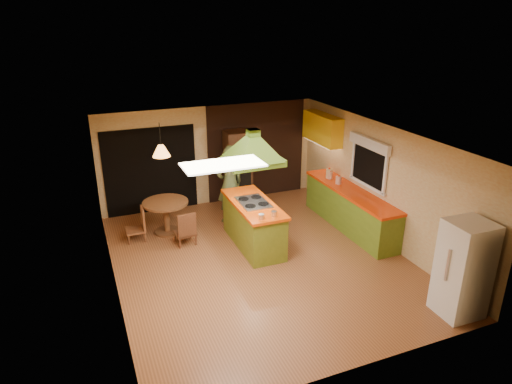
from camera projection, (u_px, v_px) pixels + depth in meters
name	position (u px, v px, depth m)	size (l,w,h in m)	color
ground	(260.00, 260.00, 9.08)	(6.50, 6.50, 0.00)	#965731
room_walls	(260.00, 202.00, 8.63)	(5.50, 6.50, 6.50)	beige
ceiling_plane	(260.00, 138.00, 8.17)	(6.50, 6.50, 0.00)	silver
brick_panel	(257.00, 151.00, 11.85)	(2.64, 0.03, 2.50)	#381E14
nook_opening	(151.00, 171.00, 10.96)	(2.20, 0.03, 2.10)	black
right_counter	(350.00, 209.00, 10.29)	(0.62, 3.05, 0.92)	olive
upper_cabinets	(322.00, 128.00, 11.17)	(0.34, 1.40, 0.70)	yellow
window_right	(369.00, 154.00, 9.73)	(0.12, 1.35, 1.06)	black
fluor_panel	(223.00, 165.00, 6.76)	(1.20, 0.60, 0.03)	white
kitchen_island	(253.00, 224.00, 9.50)	(0.80, 1.95, 0.99)	olive
range_hood	(253.00, 142.00, 8.86)	(1.12, 0.82, 0.80)	#52761D
man	(230.00, 184.00, 10.47)	(0.67, 0.44, 1.85)	#454F2A
refrigerator	(464.00, 269.00, 7.20)	(0.67, 0.63, 1.62)	white
wall_oven	(238.00, 168.00, 11.50)	(0.64, 0.62, 1.89)	#4C2B18
dining_table	(166.00, 211.00, 10.03)	(1.00, 1.00, 0.75)	brown
chair_left	(135.00, 225.00, 9.75)	(0.40, 0.40, 0.73)	brown
chair_near	(185.00, 227.00, 9.61)	(0.41, 0.41, 0.76)	brown
pendant_lamp	(161.00, 151.00, 9.53)	(0.38, 0.38, 0.24)	#FF9E3F
canister_large	(329.00, 174.00, 10.83)	(0.15, 0.15, 0.22)	beige
canister_medium	(330.00, 175.00, 10.79)	(0.12, 0.12, 0.17)	beige
canister_small	(339.00, 180.00, 10.47)	(0.13, 0.13, 0.18)	beige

